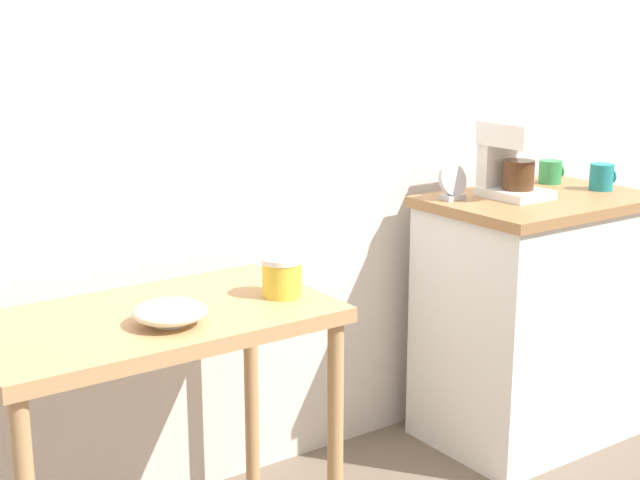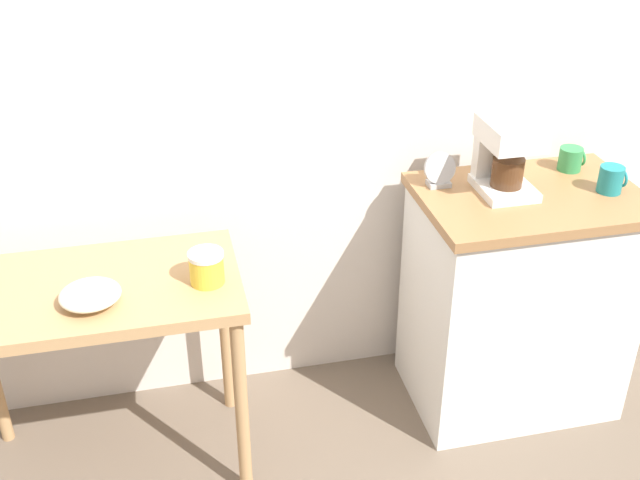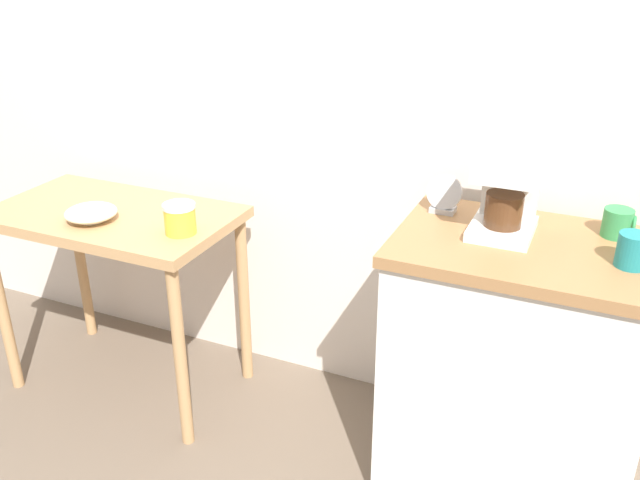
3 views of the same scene
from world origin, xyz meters
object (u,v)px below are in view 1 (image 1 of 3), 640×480
(bowl_stoneware, at_px, (170,312))
(coffee_maker, at_px, (512,156))
(mug_dark_teal, at_px, (602,177))
(table_clock, at_px, (453,184))
(canister_enamel, at_px, (282,277))
(mug_tall_green, at_px, (551,172))

(bowl_stoneware, distance_m, coffee_maker, 1.44)
(bowl_stoneware, height_order, mug_dark_teal, mug_dark_teal)
(mug_dark_teal, bearing_deg, table_clock, 162.66)
(table_clock, bearing_deg, mug_dark_teal, -17.34)
(mug_dark_teal, bearing_deg, canister_enamel, -177.20)
(canister_enamel, bearing_deg, bowl_stoneware, -173.24)
(bowl_stoneware, height_order, mug_tall_green, mug_tall_green)
(mug_tall_green, bearing_deg, canister_enamel, -168.99)
(mug_tall_green, bearing_deg, coffee_maker, -163.11)
(canister_enamel, bearing_deg, mug_tall_green, 11.01)
(coffee_maker, xyz_separation_m, table_clock, (-0.20, 0.07, -0.09))
(coffee_maker, relative_size, mug_dark_teal, 2.77)
(bowl_stoneware, distance_m, canister_enamel, 0.36)
(bowl_stoneware, xyz_separation_m, mug_dark_teal, (1.76, 0.11, 0.14))
(coffee_maker, relative_size, table_clock, 2.09)
(mug_dark_teal, xyz_separation_m, mug_tall_green, (-0.05, 0.20, -0.00))
(mug_dark_teal, relative_size, table_clock, 0.75)
(coffee_maker, bearing_deg, canister_enamel, -170.79)
(bowl_stoneware, relative_size, table_clock, 1.48)
(mug_tall_green, bearing_deg, bowl_stoneware, -169.85)
(coffee_maker, bearing_deg, table_clock, 160.01)
(coffee_maker, xyz_separation_m, mug_tall_green, (0.31, 0.09, -0.10))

